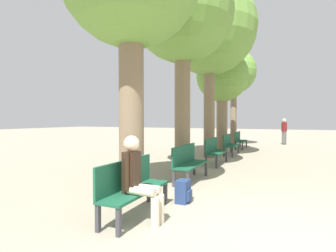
# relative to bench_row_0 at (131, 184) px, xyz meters

# --- Properties ---
(ground_plane) EXTENTS (80.00, 80.00, 0.00)m
(ground_plane) POSITION_rel_bench_row_0_xyz_m (2.17, -0.03, -0.50)
(ground_plane) COLOR gray
(bench_row_0) EXTENTS (0.43, 1.52, 0.88)m
(bench_row_0) POSITION_rel_bench_row_0_xyz_m (0.00, 0.00, 0.00)
(bench_row_0) COLOR #195138
(bench_row_0) RESTS_ON ground_plane
(bench_row_1) EXTENTS (0.43, 1.52, 0.88)m
(bench_row_1) POSITION_rel_bench_row_0_xyz_m (0.00, 2.61, 0.00)
(bench_row_1) COLOR #195138
(bench_row_1) RESTS_ON ground_plane
(bench_row_2) EXTENTS (0.43, 1.52, 0.88)m
(bench_row_2) POSITION_rel_bench_row_0_xyz_m (0.00, 5.23, 0.00)
(bench_row_2) COLOR #195138
(bench_row_2) RESTS_ON ground_plane
(bench_row_3) EXTENTS (0.43, 1.52, 0.88)m
(bench_row_3) POSITION_rel_bench_row_0_xyz_m (0.00, 7.84, 0.00)
(bench_row_3) COLOR #195138
(bench_row_3) RESTS_ON ground_plane
(bench_row_4) EXTENTS (0.43, 1.52, 0.88)m
(bench_row_4) POSITION_rel_bench_row_0_xyz_m (0.00, 10.45, 0.00)
(bench_row_4) COLOR #195138
(bench_row_4) RESTS_ON ground_plane
(tree_row_1) EXTENTS (3.02, 3.02, 6.24)m
(tree_row_1) POSITION_rel_bench_row_0_xyz_m (-0.60, 3.77, 4.15)
(tree_row_1) COLOR #7A664C
(tree_row_1) RESTS_ON ground_plane
(tree_row_2) EXTENTS (3.70, 3.70, 7.01)m
(tree_row_2) POSITION_rel_bench_row_0_xyz_m (-0.60, 6.74, 4.61)
(tree_row_2) COLOR #7A664C
(tree_row_2) RESTS_ON ground_plane
(tree_row_3) EXTENTS (2.47, 2.47, 4.85)m
(tree_row_3) POSITION_rel_bench_row_0_xyz_m (-0.60, 9.03, 3.00)
(tree_row_3) COLOR #7A664C
(tree_row_3) RESTS_ON ground_plane
(tree_row_4) EXTENTS (2.57, 2.57, 5.61)m
(tree_row_4) POSITION_rel_bench_row_0_xyz_m (-0.60, 12.04, 3.76)
(tree_row_4) COLOR #7A664C
(tree_row_4) RESTS_ON ground_plane
(person_seated) EXTENTS (0.62, 0.35, 1.28)m
(person_seated) POSITION_rel_bench_row_0_xyz_m (0.23, -0.17, 0.17)
(person_seated) COLOR beige
(person_seated) RESTS_ON ground_plane
(backpack) EXTENTS (0.25, 0.29, 0.41)m
(backpack) POSITION_rel_bench_row_0_xyz_m (0.52, 0.93, -0.30)
(backpack) COLOR navy
(backpack) RESTS_ON ground_plane
(pedestrian_near) EXTENTS (0.32, 0.28, 1.58)m
(pedestrian_near) POSITION_rel_bench_row_0_xyz_m (2.11, 13.76, 0.41)
(pedestrian_near) COLOR #4C4C4C
(pedestrian_near) RESTS_ON ground_plane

